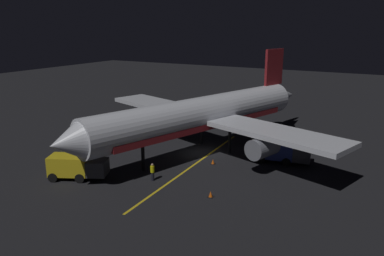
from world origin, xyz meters
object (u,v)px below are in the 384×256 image
(airliner, at_px, (204,115))
(catering_truck, at_px, (280,151))
(traffic_cone_near_left, at_px, (213,162))
(ground_crew_worker, at_px, (152,172))
(baggage_truck, at_px, (76,167))
(traffic_cone_under_wing, at_px, (91,171))
(traffic_cone_near_right, at_px, (211,194))

(airliner, height_order, catering_truck, airliner)
(catering_truck, distance_m, traffic_cone_near_left, 7.45)
(ground_crew_worker, bearing_deg, traffic_cone_near_left, -114.37)
(baggage_truck, relative_size, ground_crew_worker, 3.38)
(catering_truck, xyz_separation_m, ground_crew_worker, (9.25, 10.93, -0.42))
(catering_truck, xyz_separation_m, traffic_cone_near_left, (6.15, 4.07, -1.06))
(airliner, xyz_separation_m, catering_truck, (-8.87, -0.93, -3.16))
(traffic_cone_under_wing, bearing_deg, catering_truck, -141.66)
(baggage_truck, xyz_separation_m, traffic_cone_near_right, (-13.26, -2.62, -0.95))
(baggage_truck, height_order, ground_crew_worker, baggage_truck)
(traffic_cone_near_left, bearing_deg, traffic_cone_under_wing, 41.13)
(catering_truck, height_order, ground_crew_worker, catering_truck)
(baggage_truck, distance_m, traffic_cone_near_left, 14.11)
(traffic_cone_near_left, height_order, traffic_cone_under_wing, same)
(baggage_truck, bearing_deg, airliner, -118.51)
(catering_truck, distance_m, ground_crew_worker, 14.33)
(catering_truck, bearing_deg, baggage_truck, 41.35)
(traffic_cone_near_left, bearing_deg, ground_crew_worker, 65.63)
(airliner, distance_m, baggage_truck, 15.34)
(traffic_cone_under_wing, bearing_deg, traffic_cone_near_left, -138.87)
(catering_truck, bearing_deg, traffic_cone_under_wing, 38.34)
(catering_truck, bearing_deg, ground_crew_worker, 49.75)
(airliner, xyz_separation_m, traffic_cone_under_wing, (6.89, 11.54, -4.22))
(traffic_cone_under_wing, bearing_deg, traffic_cone_near_right, -175.65)
(airliner, bearing_deg, traffic_cone_near_right, 120.04)
(baggage_truck, height_order, traffic_cone_near_right, baggage_truck)
(traffic_cone_near_right, relative_size, traffic_cone_under_wing, 1.00)
(traffic_cone_near_left, bearing_deg, airliner, -49.09)
(baggage_truck, height_order, catering_truck, catering_truck)
(baggage_truck, relative_size, traffic_cone_near_right, 10.69)
(traffic_cone_near_left, xyz_separation_m, traffic_cone_under_wing, (9.61, 8.40, 0.00))
(ground_crew_worker, bearing_deg, baggage_truck, 25.11)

